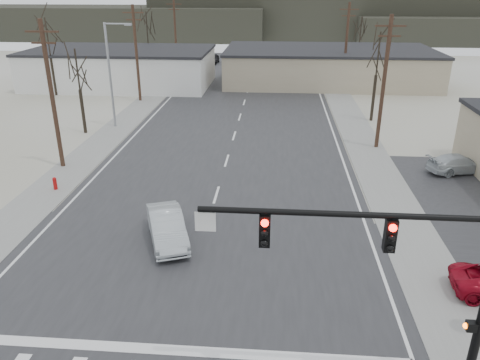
% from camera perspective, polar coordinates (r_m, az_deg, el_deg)
% --- Properties ---
extents(ground, '(140.00, 140.00, 0.00)m').
position_cam_1_polar(ground, '(21.89, -5.58, -10.70)').
color(ground, silver).
rests_on(ground, ground).
extents(main_road, '(18.00, 110.00, 0.05)m').
position_cam_1_polar(main_road, '(35.22, -1.46, 2.93)').
color(main_road, '#28282A').
rests_on(main_road, ground).
extents(cross_road, '(90.00, 10.00, 0.04)m').
position_cam_1_polar(cross_road, '(21.88, -5.58, -10.66)').
color(cross_road, '#28282A').
rests_on(cross_road, ground).
extents(sidewalk_left, '(3.00, 90.00, 0.06)m').
position_cam_1_polar(sidewalk_left, '(42.20, -15.27, 5.56)').
color(sidewalk_left, gray).
rests_on(sidewalk_left, ground).
extents(sidewalk_right, '(3.00, 90.00, 0.06)m').
position_cam_1_polar(sidewalk_right, '(40.39, 14.49, 4.87)').
color(sidewalk_right, gray).
rests_on(sidewalk_right, ground).
extents(traffic_signal_mast, '(8.95, 0.43, 7.20)m').
position_cam_1_polar(traffic_signal_mast, '(14.52, 21.65, -9.61)').
color(traffic_signal_mast, black).
rests_on(traffic_signal_mast, ground).
extents(fire_hydrant, '(0.24, 0.24, 0.87)m').
position_cam_1_polar(fire_hydrant, '(31.54, -21.62, -0.39)').
color(fire_hydrant, '#A50C0C').
rests_on(fire_hydrant, ground).
extents(building_left_far, '(22.30, 12.30, 4.50)m').
position_cam_1_polar(building_left_far, '(61.88, -14.27, 13.17)').
color(building_left_far, silver).
rests_on(building_left_far, ground).
extents(building_right_far, '(26.30, 14.30, 4.30)m').
position_cam_1_polar(building_right_far, '(63.02, 10.71, 13.54)').
color(building_right_far, tan).
rests_on(building_right_far, ground).
extents(upole_left_b, '(2.20, 0.30, 10.00)m').
position_cam_1_polar(upole_left_b, '(34.16, -21.98, 9.74)').
color(upole_left_b, '#3F281D').
rests_on(upole_left_b, ground).
extents(upole_left_c, '(2.20, 0.30, 10.00)m').
position_cam_1_polar(upole_left_c, '(52.56, -12.52, 14.96)').
color(upole_left_c, '#3F281D').
rests_on(upole_left_c, ground).
extents(upole_left_d, '(2.20, 0.30, 10.00)m').
position_cam_1_polar(upole_left_d, '(71.82, -7.89, 17.30)').
color(upole_left_d, '#3F281D').
rests_on(upole_left_d, ground).
extents(upole_right_a, '(2.20, 0.30, 10.00)m').
position_cam_1_polar(upole_right_a, '(37.40, 17.14, 11.41)').
color(upole_right_a, '#3F281D').
rests_on(upole_right_a, ground).
extents(upole_right_b, '(2.20, 0.30, 10.00)m').
position_cam_1_polar(upole_right_b, '(58.84, 12.81, 15.75)').
color(upole_right_b, '#3F281D').
rests_on(upole_right_b, ground).
extents(streetlight_main, '(2.40, 0.25, 9.00)m').
position_cam_1_polar(streetlight_main, '(42.96, -15.37, 12.81)').
color(streetlight_main, gray).
rests_on(streetlight_main, ground).
extents(tree_left_near, '(3.30, 3.30, 7.35)m').
position_cam_1_polar(tree_left_near, '(41.91, -19.19, 12.33)').
color(tree_left_near, black).
rests_on(tree_left_near, ground).
extents(tree_right_mid, '(3.74, 3.74, 8.33)m').
position_cam_1_polar(tree_right_mid, '(45.22, 16.49, 14.26)').
color(tree_right_mid, black).
rests_on(tree_right_mid, ground).
extents(tree_left_far, '(3.96, 3.96, 8.82)m').
position_cam_1_polar(tree_left_far, '(66.51, -11.26, 17.57)').
color(tree_left_far, black).
rests_on(tree_left_far, ground).
extents(tree_right_far, '(3.52, 3.52, 7.84)m').
position_cam_1_polar(tree_right_far, '(71.13, 14.48, 17.06)').
color(tree_right_far, black).
rests_on(tree_right_far, ground).
extents(tree_left_mid, '(3.96, 3.96, 8.82)m').
position_cam_1_polar(tree_left_mid, '(58.12, -22.38, 15.62)').
color(tree_left_mid, black).
rests_on(tree_left_mid, ground).
extents(hill_left, '(70.00, 18.00, 7.00)m').
position_cam_1_polar(hill_left, '(116.77, -15.49, 18.01)').
color(hill_left, '#333026').
rests_on(hill_left, ground).
extents(hill_center, '(80.00, 18.00, 9.00)m').
position_cam_1_polar(hill_center, '(114.72, 10.89, 18.82)').
color(hill_center, '#333026').
rests_on(hill_center, ground).
extents(sedan_crossing, '(3.14, 4.92, 1.53)m').
position_cam_1_polar(sedan_crossing, '(23.77, -8.90, -5.67)').
color(sedan_crossing, '#A4ABAF').
rests_on(sedan_crossing, main_road).
extents(car_far_a, '(3.21, 5.45, 1.48)m').
position_cam_1_polar(car_far_a, '(62.30, 1.14, 12.54)').
color(car_far_a, black).
rests_on(car_far_a, main_road).
extents(car_far_b, '(1.99, 4.38, 1.46)m').
position_cam_1_polar(car_far_b, '(77.41, -3.37, 14.55)').
color(car_far_b, black).
rests_on(car_far_b, main_road).
extents(car_parked_silver, '(4.63, 2.91, 1.25)m').
position_cam_1_polar(car_parked_silver, '(35.24, 25.09, 1.80)').
color(car_parked_silver, '#ACB3B7').
rests_on(car_parked_silver, parking_lot).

